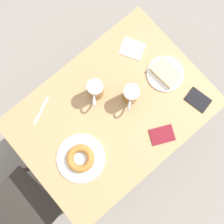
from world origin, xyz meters
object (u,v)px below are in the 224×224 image
object	(u,v)px
passport_far_edge	(198,100)
plate_with_cake	(166,73)
beer_mug_center	(131,95)
napkin_folded	(132,49)
plate_with_donut	(81,158)
beer_mug_left	(96,90)
passport_near_edge	(162,135)
fork	(41,110)

from	to	relation	value
passport_far_edge	plate_with_cake	bearing A→B (deg)	9.36
beer_mug_center	napkin_folded	distance (m)	0.29
plate_with_donut	beer_mug_left	distance (m)	0.36
plate_with_donut	napkin_folded	bearing A→B (deg)	-65.09
napkin_folded	beer_mug_left	bearing A→B (deg)	101.88
plate_with_cake	beer_mug_center	distance (m)	0.24
plate_with_cake	napkin_folded	size ratio (longest dim) A/B	1.26
plate_with_donut	beer_mug_left	xyz separation A→B (m)	(0.21, -0.28, 0.05)
plate_with_cake	beer_mug_left	distance (m)	0.40
plate_with_donut	beer_mug_center	world-z (taller)	beer_mug_center
plate_with_cake	passport_near_edge	size ratio (longest dim) A/B	1.34
beer_mug_left	passport_near_edge	distance (m)	0.42
napkin_folded	fork	bearing A→B (deg)	84.72
passport_far_edge	fork	bearing A→B (deg)	53.30
napkin_folded	fork	xyz separation A→B (m)	(0.06, 0.60, -0.00)
beer_mug_center	passport_near_edge	world-z (taller)	beer_mug_center
passport_near_edge	passport_far_edge	bearing A→B (deg)	-87.24
plate_with_donut	passport_near_edge	world-z (taller)	plate_with_donut
fork	beer_mug_center	bearing A→B (deg)	-122.45
beer_mug_left	plate_with_cake	bearing A→B (deg)	-114.44
beer_mug_center	napkin_folded	size ratio (longest dim) A/B	0.91
passport_near_edge	beer_mug_left	bearing A→B (deg)	16.51
plate_with_donut	beer_mug_left	bearing A→B (deg)	-53.27
napkin_folded	fork	world-z (taller)	same
plate_with_cake	passport_near_edge	xyz separation A→B (m)	(-0.24, 0.24, -0.01)
plate_with_cake	beer_mug_left	xyz separation A→B (m)	(0.16, 0.36, 0.06)
napkin_folded	passport_far_edge	xyz separation A→B (m)	(-0.45, -0.08, 0.00)
beer_mug_center	passport_far_edge	xyz separation A→B (m)	(-0.25, -0.27, -0.07)
beer_mug_left	napkin_folded	world-z (taller)	beer_mug_left
beer_mug_center	passport_near_edge	bearing A→B (deg)	179.69
plate_with_donut	passport_far_edge	xyz separation A→B (m)	(-0.17, -0.68, -0.02)
plate_with_donut	beer_mug_center	size ratio (longest dim) A/B	1.74
napkin_folded	beer_mug_center	bearing A→B (deg)	135.95
plate_with_donut	napkin_folded	xyz separation A→B (m)	(0.28, -0.60, -0.02)
beer_mug_left	passport_far_edge	distance (m)	0.55
plate_with_donut	fork	bearing A→B (deg)	0.41
beer_mug_center	passport_near_edge	size ratio (longest dim) A/B	0.96
plate_with_donut	beer_mug_center	bearing A→B (deg)	-79.34
beer_mug_left	plate_with_donut	bearing A→B (deg)	126.73
napkin_folded	passport_near_edge	world-z (taller)	passport_near_edge
beer_mug_center	fork	world-z (taller)	beer_mug_center
beer_mug_center	napkin_folded	bearing A→B (deg)	-44.05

